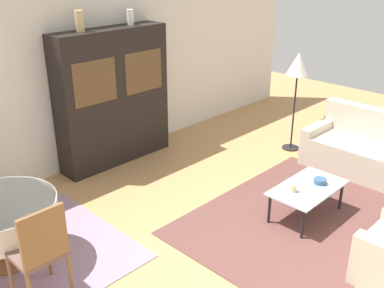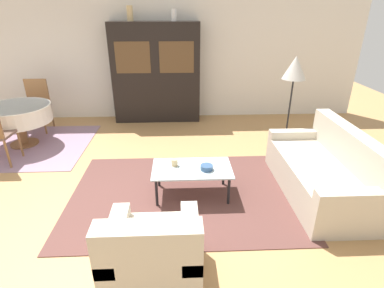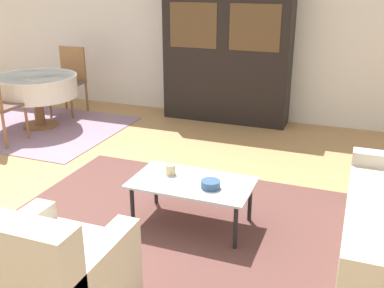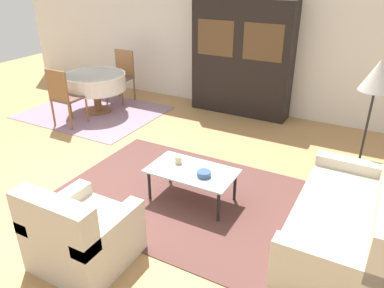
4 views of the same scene
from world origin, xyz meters
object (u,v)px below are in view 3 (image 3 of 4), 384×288
at_px(bowl, 211,184).
at_px(coffee_table, 192,186).
at_px(display_cabinet, 227,51).
at_px(dining_table, 36,87).
at_px(dining_chair_far, 70,76).
at_px(armchair, 47,278).
at_px(cup, 171,170).

bearing_deg(bowl, coffee_table, 162.45).
xyz_separation_m(coffee_table, display_cabinet, (-0.62, 3.04, 0.66)).
bearing_deg(coffee_table, bowl, -17.55).
relative_size(dining_table, dining_chair_far, 1.12).
bearing_deg(dining_table, dining_chair_far, 90.00).
xyz_separation_m(coffee_table, dining_table, (-3.01, 1.76, 0.21)).
xyz_separation_m(dining_chair_far, bowl, (3.19, -2.61, -0.13)).
bearing_deg(display_cabinet, armchair, -87.13).
height_order(armchair, bowl, armchair).
distance_m(armchair, bowl, 1.48).
relative_size(coffee_table, display_cabinet, 0.50).
xyz_separation_m(display_cabinet, dining_chair_far, (-2.38, -0.49, -0.45)).
distance_m(display_cabinet, dining_chair_far, 2.48).
distance_m(dining_chair_far, bowl, 4.13).
relative_size(armchair, dining_table, 0.76).
bearing_deg(cup, display_cabinet, 97.65).
bearing_deg(coffee_table, dining_chair_far, 139.70).
height_order(display_cabinet, dining_chair_far, display_cabinet).
bearing_deg(dining_chair_far, display_cabinet, -168.45).
bearing_deg(coffee_table, dining_table, 149.64).
distance_m(display_cabinet, cup, 3.05).
xyz_separation_m(armchair, cup, (0.18, 1.48, 0.14)).
distance_m(armchair, dining_table, 4.12).
xyz_separation_m(armchair, dining_table, (-2.61, 3.18, 0.27)).
relative_size(display_cabinet, dining_chair_far, 2.04).
relative_size(display_cabinet, cup, 22.45).
distance_m(dining_table, dining_chair_far, 0.79).
xyz_separation_m(armchair, coffee_table, (0.40, 1.41, 0.05)).
distance_m(armchair, coffee_table, 1.47).
bearing_deg(coffee_table, display_cabinet, 101.61).
xyz_separation_m(armchair, dining_chair_far, (-2.61, 3.97, 0.26)).
height_order(dining_table, cup, dining_table).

